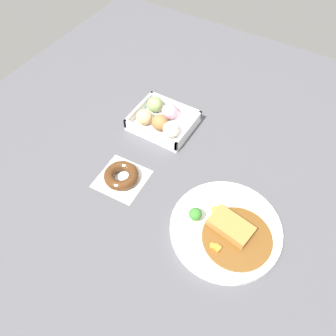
# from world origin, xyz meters

# --- Properties ---
(ground_plane) EXTENTS (1.60, 1.60, 0.00)m
(ground_plane) POSITION_xyz_m (0.00, 0.00, 0.00)
(ground_plane) COLOR #4C4C51
(curry_plate) EXTENTS (0.29, 0.29, 0.06)m
(curry_plate) POSITION_xyz_m (0.17, -0.09, 0.01)
(curry_plate) COLOR white
(curry_plate) RESTS_ON ground_plane
(donut_box) EXTENTS (0.19, 0.16, 0.06)m
(donut_box) POSITION_xyz_m (-0.18, 0.15, 0.03)
(donut_box) COLOR white
(donut_box) RESTS_ON ground_plane
(chocolate_ring_donut) EXTENTS (0.14, 0.14, 0.03)m
(chocolate_ring_donut) POSITION_xyz_m (-0.16, -0.09, 0.01)
(chocolate_ring_donut) COLOR white
(chocolate_ring_donut) RESTS_ON ground_plane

